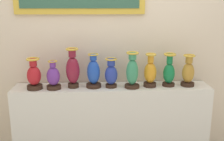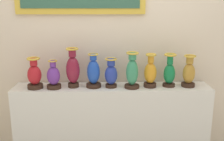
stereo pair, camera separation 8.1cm
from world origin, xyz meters
name	(u,v)px [view 1 (the left image)]	position (x,y,z in m)	size (l,w,h in m)	color
display_shelf	(112,126)	(0.00, 0.00, 0.46)	(2.08, 0.32, 0.92)	silver
back_wall	(110,44)	(-0.01, 0.22, 1.34)	(4.52, 0.14, 2.64)	beige
vase_crimson	(34,76)	(-0.80, -0.04, 1.06)	(0.16, 0.16, 0.33)	#382319
vase_violet	(53,77)	(-0.60, -0.05, 1.04)	(0.15, 0.15, 0.30)	#382319
vase_burgundy	(73,69)	(-0.41, -0.01, 1.12)	(0.14, 0.14, 0.42)	#382319
vase_sapphire	(94,73)	(-0.19, -0.02, 1.08)	(0.16, 0.16, 0.36)	#382319
vase_cobalt	(111,74)	(-0.01, -0.02, 1.06)	(0.13, 0.13, 0.31)	#382319
vase_jade	(132,72)	(0.21, -0.05, 1.09)	(0.15, 0.15, 0.38)	#382319
vase_amber	(150,72)	(0.40, -0.02, 1.07)	(0.13, 0.13, 0.36)	#382319
vase_emerald	(169,72)	(0.60, -0.01, 1.07)	(0.13, 0.13, 0.35)	#382319
vase_ochre	(188,72)	(0.81, -0.02, 1.07)	(0.14, 0.14, 0.34)	#382319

